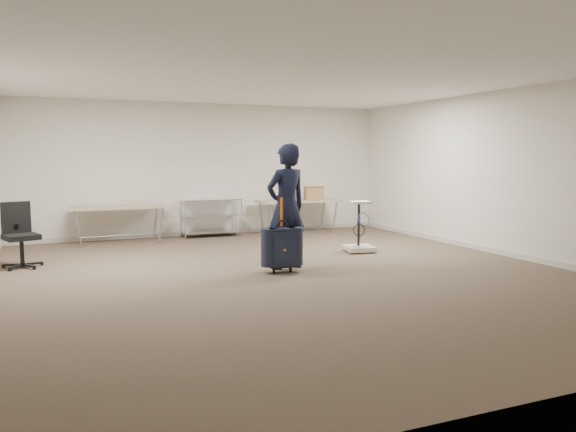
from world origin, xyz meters
name	(u,v)px	position (x,y,z in m)	size (l,w,h in m)	color
ground	(288,275)	(0.00, 0.00, 0.00)	(9.00, 9.00, 0.00)	#4B3A2D
room_shell	(256,256)	(0.00, 1.38, 0.05)	(8.00, 9.00, 9.00)	silver
folding_table_left	(118,209)	(-1.90, 3.95, 0.68)	(1.80, 0.75, 0.73)	tan
folding_table_right	(298,202)	(1.90, 3.95, 0.68)	(1.80, 0.75, 0.73)	tan
wire_shelf	(211,216)	(0.00, 4.20, 0.44)	(1.22, 0.47, 0.80)	silver
person	(286,207)	(0.16, 0.45, 0.94)	(0.68, 0.45, 1.87)	black
suitcase	(282,247)	(-0.03, 0.18, 0.37)	(0.42, 0.27, 1.10)	black
office_chair	(21,248)	(-3.54, 2.08, 0.30)	(0.60, 0.61, 0.99)	black
equipment_cart	(360,238)	(1.93, 1.32, 0.24)	(0.57, 0.57, 0.90)	beige
cardboard_box	(314,193)	(2.23, 3.85, 0.88)	(0.39, 0.29, 0.29)	#A17B4A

